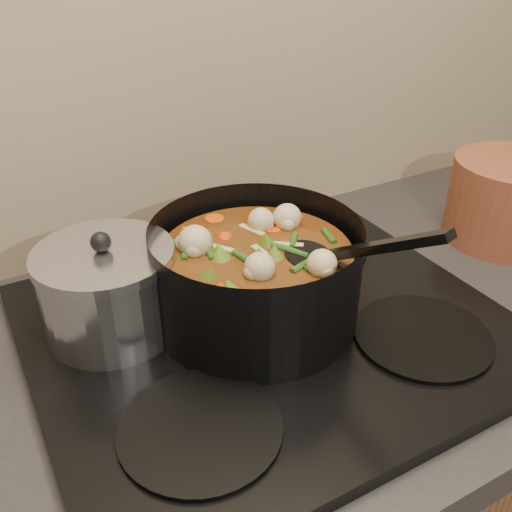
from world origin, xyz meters
TOP-DOWN VIEW (x-y plane):
  - stovetop at (0.00, 1.93)m, footprint 0.62×0.54m
  - stockpot at (-0.01, 1.95)m, footprint 0.30×0.37m
  - saucepan at (-0.19, 2.02)m, footprint 0.18×0.18m
  - terracotta_crock at (0.50, 1.96)m, footprint 0.24×0.24m

SIDE VIEW (x-z plane):
  - stovetop at x=0.00m, z-range 0.91..0.93m
  - terracotta_crock at x=0.50m, z-range 0.91..1.05m
  - saucepan at x=-0.19m, z-range 0.92..1.06m
  - stockpot at x=-0.01m, z-range 0.89..1.10m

